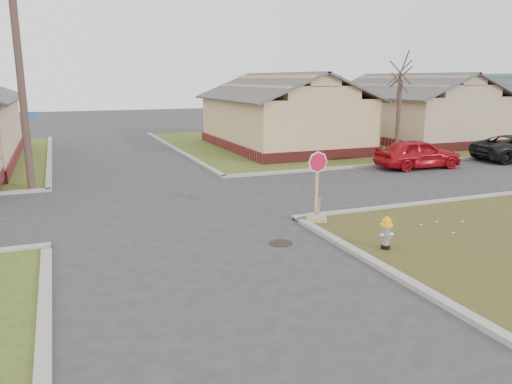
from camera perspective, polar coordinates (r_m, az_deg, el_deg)
name	(u,v)px	position (r m, az deg, el deg)	size (l,w,h in m)	color
ground	(196,248)	(13.15, -6.90, -6.34)	(120.00, 120.00, 0.00)	#2D2E30
verge_far_right	(419,137)	(39.38, 18.12, 6.00)	(37.00, 19.00, 0.05)	#3A4E1B
curbs	(159,204)	(17.83, -11.08, -1.34)	(80.00, 40.00, 0.12)	#9B948C
manhole	(281,243)	(13.40, 2.83, -5.86)	(0.64, 0.64, 0.01)	black
side_house_yellow	(282,113)	(31.47, 2.94, 9.00)	(7.60, 11.60, 4.70)	maroon
side_house_tan	(412,109)	(36.77, 17.43, 8.99)	(7.60, 11.60, 4.70)	maroon
utility_pole	(20,68)	(20.96, -25.41, 12.64)	(1.80, 0.28, 9.00)	#3F2B24
tree_mid_right	(398,119)	(28.13, 15.93, 7.99)	(0.22, 0.22, 4.20)	#3F2B24
fire_hydrant	(386,231)	(13.12, 14.67, -4.35)	(0.32, 0.32, 0.85)	black
stop_sign	(316,206)	(15.30, 6.91, -1.58)	(0.61, 0.59, 2.14)	#A67E5A
red_sedan	(418,154)	(25.62, 18.01, 4.20)	(1.70, 4.23, 1.44)	#A30B13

